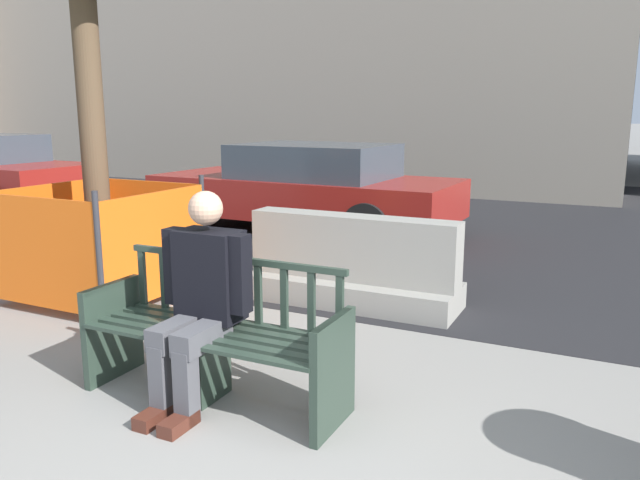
# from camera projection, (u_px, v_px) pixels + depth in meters

# --- Properties ---
(street_asphalt) EXTENTS (120.00, 12.00, 0.01)m
(street_asphalt) POSITION_uv_depth(u_px,v_px,m) (519.00, 219.00, 10.45)
(street_asphalt) COLOR black
(street_asphalt) RESTS_ON ground
(street_bench) EXTENTS (1.69, 0.54, 0.88)m
(street_bench) POSITION_uv_depth(u_px,v_px,m) (215.00, 339.00, 3.87)
(street_bench) COLOR #28382D
(street_bench) RESTS_ON ground
(seated_person) EXTENTS (0.58, 0.72, 1.31)m
(seated_person) POSITION_uv_depth(u_px,v_px,m) (201.00, 295.00, 3.78)
(seated_person) COLOR black
(seated_person) RESTS_ON ground
(jersey_barrier_centre) EXTENTS (2.00, 0.69, 0.84)m
(jersey_barrier_centre) POSITION_uv_depth(u_px,v_px,m) (352.00, 268.00, 5.83)
(jersey_barrier_centre) COLOR gray
(jersey_barrier_centre) RESTS_ON ground
(construction_fence) EXTENTS (1.45, 1.45, 1.16)m
(construction_fence) POSITION_uv_depth(u_px,v_px,m) (100.00, 238.00, 6.00)
(construction_fence) COLOR #2D2D33
(construction_fence) RESTS_ON ground
(car_sedan_mid) EXTENTS (4.59, 2.05, 1.31)m
(car_sedan_mid) POSITION_uv_depth(u_px,v_px,m) (307.00, 188.00, 9.31)
(car_sedan_mid) COLOR maroon
(car_sedan_mid) RESTS_ON ground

